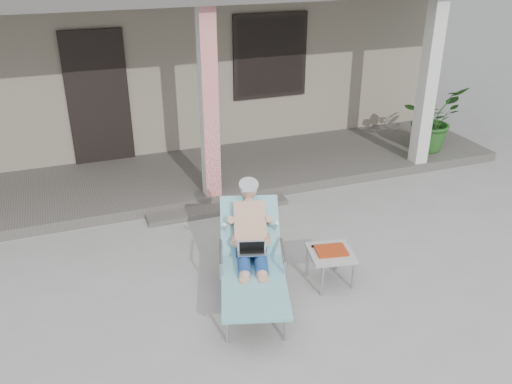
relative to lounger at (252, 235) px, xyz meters
name	(u,v)px	position (x,y,z in m)	size (l,w,h in m)	color
ground	(266,283)	(0.19, 0.06, -0.70)	(60.00, 60.00, 0.00)	#9E9E99
house	(150,37)	(0.19, 6.55, 0.97)	(10.40, 5.40, 3.30)	gray
porch_deck	(198,176)	(0.19, 3.06, -0.62)	(10.00, 2.00, 0.15)	#605B56
porch_step	(218,209)	(0.19, 1.91, -0.66)	(2.00, 0.30, 0.07)	#605B56
lounger	(252,235)	(0.00, 0.00, 0.00)	(1.10, 1.80, 1.13)	#B7B7BC
side_table	(331,255)	(0.87, -0.16, -0.34)	(0.55, 0.55, 0.43)	#ADADA8
potted_palm	(431,118)	(4.20, 2.64, 0.00)	(0.98, 0.85, 1.09)	#26591E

